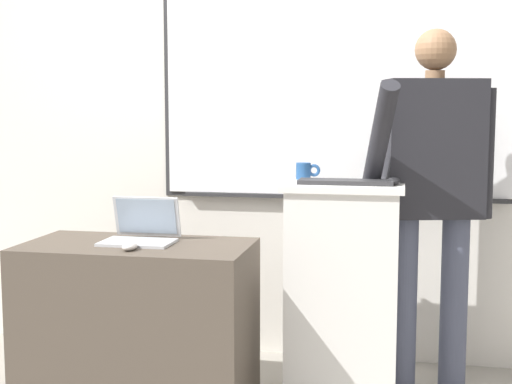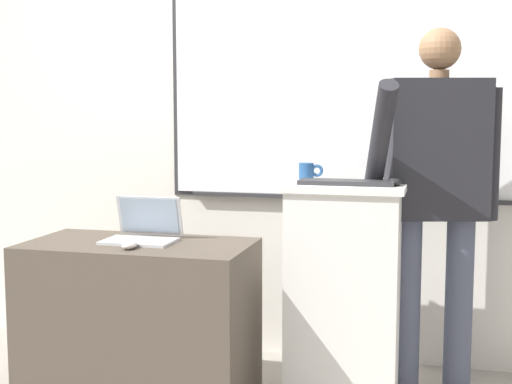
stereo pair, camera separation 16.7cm
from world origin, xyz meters
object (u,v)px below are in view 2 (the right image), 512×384
(laptop, at_px, (144,228))
(computer_mouse_by_keyboard, at_px, (395,182))
(computer_mouse_by_laptop, at_px, (130,245))
(lectern_podium, at_px, (344,294))
(coffee_mug, at_px, (308,171))
(person_presenter, at_px, (436,186))
(side_desk, at_px, (140,323))
(wireless_keyboard, at_px, (347,182))

(laptop, distance_m, computer_mouse_by_keyboard, 1.17)
(laptop, distance_m, computer_mouse_by_laptop, 0.22)
(lectern_podium, bearing_deg, coffee_mug, 145.62)
(laptop, bearing_deg, lectern_podium, 11.07)
(person_presenter, bearing_deg, computer_mouse_by_keyboard, -143.08)
(lectern_podium, xyz_separation_m, laptop, (-0.92, -0.18, 0.30))
(side_desk, bearing_deg, coffee_mug, 28.01)
(laptop, bearing_deg, coffee_mug, 23.94)
(person_presenter, xyz_separation_m, computer_mouse_by_laptop, (-1.29, -0.57, -0.24))
(wireless_keyboard, relative_size, computer_mouse_by_keyboard, 4.26)
(laptop, relative_size, wireless_keyboard, 0.76)
(lectern_podium, distance_m, person_presenter, 0.66)
(side_desk, relative_size, person_presenter, 0.60)
(lectern_podium, bearing_deg, wireless_keyboard, -77.84)
(person_presenter, distance_m, coffee_mug, 0.61)
(computer_mouse_by_laptop, bearing_deg, wireless_keyboard, 20.66)
(computer_mouse_by_laptop, xyz_separation_m, coffee_mug, (0.69, 0.53, 0.30))
(lectern_podium, height_order, person_presenter, person_presenter)
(person_presenter, xyz_separation_m, laptop, (-1.32, -0.36, -0.20))
(computer_mouse_by_keyboard, bearing_deg, side_desk, -170.13)
(side_desk, height_order, wireless_keyboard, wireless_keyboard)
(coffee_mug, bearing_deg, computer_mouse_by_keyboard, -23.30)
(coffee_mug, bearing_deg, person_presenter, 3.66)
(wireless_keyboard, xyz_separation_m, coffee_mug, (-0.21, 0.19, 0.03))
(lectern_podium, bearing_deg, person_presenter, 23.81)
(lectern_podium, distance_m, laptop, 0.98)
(person_presenter, relative_size, coffee_mug, 14.77)
(lectern_podium, relative_size, computer_mouse_by_laptop, 10.34)
(coffee_mug, bearing_deg, computer_mouse_by_laptop, -142.56)
(computer_mouse_by_laptop, distance_m, coffee_mug, 0.92)
(person_presenter, distance_m, wireless_keyboard, 0.45)
(lectern_podium, distance_m, coffee_mug, 0.61)
(laptop, bearing_deg, person_presenter, 15.13)
(laptop, height_order, wireless_keyboard, wireless_keyboard)
(laptop, relative_size, coffee_mug, 2.76)
(computer_mouse_by_laptop, height_order, computer_mouse_by_keyboard, computer_mouse_by_keyboard)
(computer_mouse_by_keyboard, bearing_deg, computer_mouse_by_laptop, -162.76)
(computer_mouse_by_keyboard, bearing_deg, person_presenter, 51.53)
(person_presenter, bearing_deg, computer_mouse_by_laptop, -170.88)
(coffee_mug, bearing_deg, lectern_podium, -34.38)
(wireless_keyboard, bearing_deg, coffee_mug, 138.38)
(wireless_keyboard, xyz_separation_m, computer_mouse_by_keyboard, (0.21, 0.01, 0.01))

